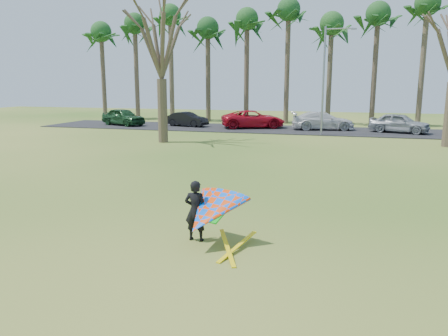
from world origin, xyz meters
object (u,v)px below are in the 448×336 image
(car_2, at_px, (253,119))
(car_4, at_px, (399,123))
(bare_tree_left, at_px, (161,36))
(kite_flyer, at_px, (208,212))
(car_3, at_px, (323,121))
(streetlight, at_px, (326,76))
(car_1, at_px, (187,119))
(car_0, at_px, (123,117))

(car_2, relative_size, car_4, 1.22)
(car_2, distance_m, car_4, 11.90)
(bare_tree_left, xyz_separation_m, kite_flyer, (8.82, -17.25, -6.07))
(car_3, bearing_deg, streetlight, 173.06)
(streetlight, distance_m, car_1, 13.24)
(car_2, height_order, car_4, car_4)
(streetlight, relative_size, car_3, 1.55)
(bare_tree_left, height_order, kite_flyer, bare_tree_left)
(car_2, bearing_deg, car_3, -111.30)
(streetlight, bearing_deg, car_2, 151.53)
(car_4, xyz_separation_m, kite_flyer, (-7.01, -27.15, 0.01))
(bare_tree_left, distance_m, car_1, 12.10)
(car_4, bearing_deg, bare_tree_left, 140.10)
(car_3, distance_m, kite_flyer, 27.80)
(bare_tree_left, distance_m, car_4, 19.63)
(car_3, distance_m, car_4, 5.98)
(car_1, height_order, car_4, car_4)
(car_0, distance_m, car_2, 12.17)
(streetlight, height_order, car_0, streetlight)
(car_2, xyz_separation_m, car_3, (5.94, 0.16, -0.02))
(car_3, bearing_deg, car_1, 80.22)
(car_0, height_order, car_2, car_0)
(car_2, relative_size, kite_flyer, 2.30)
(streetlight, relative_size, car_4, 1.77)
(streetlight, distance_m, car_3, 5.09)
(streetlight, bearing_deg, car_3, 94.59)
(streetlight, bearing_deg, bare_tree_left, -145.43)
(car_0, distance_m, kite_flyer, 31.68)
(car_1, xyz_separation_m, car_2, (6.08, 0.21, 0.12))
(car_2, bearing_deg, car_0, 71.42)
(car_0, distance_m, car_1, 6.10)
(bare_tree_left, height_order, car_4, bare_tree_left)
(car_3, bearing_deg, car_4, -107.62)
(bare_tree_left, bearing_deg, car_0, 130.87)
(bare_tree_left, height_order, car_2, bare_tree_left)
(car_2, xyz_separation_m, kite_flyer, (4.88, -27.62, 0.02))
(car_3, relative_size, car_4, 1.14)
(car_1, distance_m, car_2, 6.08)
(streetlight, height_order, car_2, streetlight)
(bare_tree_left, xyz_separation_m, car_1, (-2.14, 10.16, -6.22))
(car_3, relative_size, kite_flyer, 2.15)
(car_0, relative_size, car_4, 1.01)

